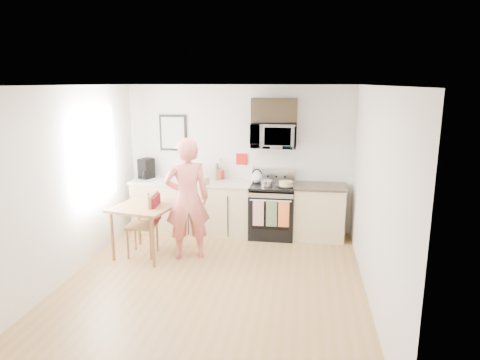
# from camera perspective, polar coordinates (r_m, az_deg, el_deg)

# --- Properties ---
(floor) EXTENTS (4.60, 4.60, 0.00)m
(floor) POSITION_cam_1_polar(r_m,az_deg,el_deg) (5.90, -3.67, -13.70)
(floor) COLOR olive
(floor) RESTS_ON ground
(back_wall) EXTENTS (4.00, 0.04, 2.60)m
(back_wall) POSITION_cam_1_polar(r_m,az_deg,el_deg) (7.65, -0.13, 2.83)
(back_wall) COLOR white
(back_wall) RESTS_ON floor
(front_wall) EXTENTS (4.00, 0.04, 2.60)m
(front_wall) POSITION_cam_1_polar(r_m,az_deg,el_deg) (3.35, -12.60, -10.93)
(front_wall) COLOR white
(front_wall) RESTS_ON floor
(left_wall) EXTENTS (0.04, 4.60, 2.60)m
(left_wall) POSITION_cam_1_polar(r_m,az_deg,el_deg) (6.18, -22.27, -0.56)
(left_wall) COLOR white
(left_wall) RESTS_ON floor
(right_wall) EXTENTS (0.04, 4.60, 2.60)m
(right_wall) POSITION_cam_1_polar(r_m,az_deg,el_deg) (5.38, 17.42, -2.09)
(right_wall) COLOR white
(right_wall) RESTS_ON floor
(ceiling) EXTENTS (4.00, 4.60, 0.04)m
(ceiling) POSITION_cam_1_polar(r_m,az_deg,el_deg) (5.27, -4.09, 12.47)
(ceiling) COLOR silver
(ceiling) RESTS_ON back_wall
(window) EXTENTS (0.06, 1.40, 1.50)m
(window) POSITION_cam_1_polar(r_m,az_deg,el_deg) (6.80, -18.77, 3.02)
(window) COLOR silver
(window) RESTS_ON left_wall
(cabinet_left) EXTENTS (2.10, 0.60, 0.90)m
(cabinet_left) POSITION_cam_1_polar(r_m,az_deg,el_deg) (7.72, -6.35, -3.63)
(cabinet_left) COLOR #D6C489
(cabinet_left) RESTS_ON floor
(countertop_left) EXTENTS (2.14, 0.64, 0.04)m
(countertop_left) POSITION_cam_1_polar(r_m,az_deg,el_deg) (7.60, -6.44, -0.23)
(countertop_left) COLOR #F0E5CF
(countertop_left) RESTS_ON cabinet_left
(cabinet_right) EXTENTS (0.84, 0.60, 0.90)m
(cabinet_right) POSITION_cam_1_polar(r_m,az_deg,el_deg) (7.47, 10.44, -4.33)
(cabinet_right) COLOR #D6C489
(cabinet_right) RESTS_ON floor
(countertop_right) EXTENTS (0.88, 0.64, 0.04)m
(countertop_right) POSITION_cam_1_polar(r_m,az_deg,el_deg) (7.35, 10.59, -0.83)
(countertop_right) COLOR black
(countertop_right) RESTS_ON cabinet_right
(range) EXTENTS (0.76, 0.70, 1.16)m
(range) POSITION_cam_1_polar(r_m,az_deg,el_deg) (7.47, 4.29, -4.27)
(range) COLOR black
(range) RESTS_ON floor
(microwave) EXTENTS (0.76, 0.51, 0.42)m
(microwave) POSITION_cam_1_polar(r_m,az_deg,el_deg) (7.30, 4.52, 5.95)
(microwave) COLOR #AAAAAE
(microwave) RESTS_ON back_wall
(upper_cabinet) EXTENTS (0.76, 0.35, 0.40)m
(upper_cabinet) POSITION_cam_1_polar(r_m,az_deg,el_deg) (7.30, 4.61, 9.27)
(upper_cabinet) COLOR black
(upper_cabinet) RESTS_ON back_wall
(wall_art) EXTENTS (0.50, 0.04, 0.65)m
(wall_art) POSITION_cam_1_polar(r_m,az_deg,el_deg) (7.84, -8.91, 6.24)
(wall_art) COLOR black
(wall_art) RESTS_ON back_wall
(wall_trivet) EXTENTS (0.20, 0.02, 0.20)m
(wall_trivet) POSITION_cam_1_polar(r_m,az_deg,el_deg) (7.63, 0.23, 2.80)
(wall_trivet) COLOR red
(wall_trivet) RESTS_ON back_wall
(person) EXTENTS (0.79, 0.65, 1.85)m
(person) POSITION_cam_1_polar(r_m,az_deg,el_deg) (6.47, -7.05, -2.53)
(person) COLOR #CF3B39
(person) RESTS_ON floor
(dining_table) EXTENTS (0.88, 0.88, 0.80)m
(dining_table) POSITION_cam_1_polar(r_m,az_deg,el_deg) (6.71, -12.60, -4.11)
(dining_table) COLOR brown
(dining_table) RESTS_ON floor
(chair) EXTENTS (0.49, 0.45, 1.00)m
(chair) POSITION_cam_1_polar(r_m,az_deg,el_deg) (6.71, -11.84, -4.69)
(chair) COLOR brown
(chair) RESTS_ON floor
(knife_block) EXTENTS (0.15, 0.16, 0.20)m
(knife_block) POSITION_cam_1_polar(r_m,az_deg,el_deg) (7.62, -3.04, 0.80)
(knife_block) COLOR brown
(knife_block) RESTS_ON countertop_left
(utensil_crock) EXTENTS (0.13, 0.13, 0.39)m
(utensil_crock) POSITION_cam_1_polar(r_m,az_deg,el_deg) (7.67, -2.58, 1.28)
(utensil_crock) COLOR red
(utensil_crock) RESTS_ON countertop_left
(fruit_bowl) EXTENTS (0.25, 0.25, 0.11)m
(fruit_bowl) POSITION_cam_1_polar(r_m,az_deg,el_deg) (7.72, -7.02, 0.42)
(fruit_bowl) COLOR silver
(fruit_bowl) RESTS_ON countertop_left
(milk_carton) EXTENTS (0.14, 0.14, 0.28)m
(milk_carton) POSITION_cam_1_polar(r_m,az_deg,el_deg) (7.57, -6.60, 0.94)
(milk_carton) COLOR tan
(milk_carton) RESTS_ON countertop_left
(coffee_maker) EXTENTS (0.28, 0.33, 0.36)m
(coffee_maker) POSITION_cam_1_polar(r_m,az_deg,el_deg) (7.89, -12.41, 1.43)
(coffee_maker) COLOR black
(coffee_maker) RESTS_ON countertop_left
(bread_bag) EXTENTS (0.36, 0.25, 0.12)m
(bread_bag) POSITION_cam_1_polar(r_m,az_deg,el_deg) (7.33, -5.52, -0.05)
(bread_bag) COLOR #E1B276
(bread_bag) RESTS_ON countertop_left
(cake) EXTENTS (0.28, 0.28, 0.09)m
(cake) POSITION_cam_1_polar(r_m,az_deg,el_deg) (7.22, 6.12, -0.53)
(cake) COLOR black
(cake) RESTS_ON range
(kettle) EXTENTS (0.20, 0.20, 0.25)m
(kettle) POSITION_cam_1_polar(r_m,az_deg,el_deg) (7.43, 2.27, 0.42)
(kettle) COLOR silver
(kettle) RESTS_ON range
(pot) EXTENTS (0.20, 0.33, 0.10)m
(pot) POSITION_cam_1_polar(r_m,az_deg,el_deg) (7.23, 3.55, -0.41)
(pot) COLOR #AAAAAE
(pot) RESTS_ON range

